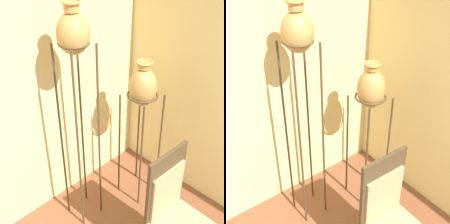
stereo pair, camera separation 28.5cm
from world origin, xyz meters
TOP-DOWN VIEW (x-y plane):
  - vase_stand_tall at (0.90, 1.61)m, footprint 0.26×0.26m
  - vase_stand_medium at (1.53, 1.43)m, footprint 0.32×0.32m
  - chair at (1.07, 0.64)m, footprint 0.47×0.52m

SIDE VIEW (x-z plane):
  - chair at x=1.07m, z-range 0.06..1.25m
  - vase_stand_medium at x=1.53m, z-range 0.49..2.07m
  - vase_stand_tall at x=0.90m, z-range 0.74..2.90m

